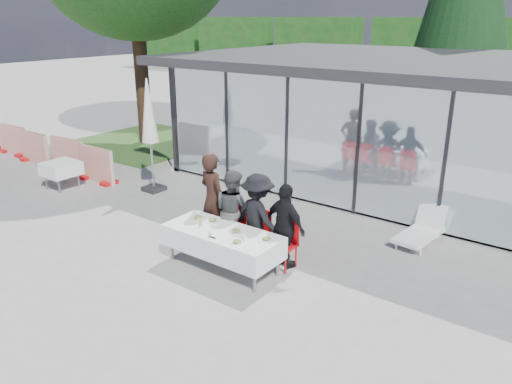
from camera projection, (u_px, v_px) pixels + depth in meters
ground at (209, 267)px, 9.43m from camera, size 90.00×90.00×0.00m
pavilion at (458, 105)px, 13.75m from camera, size 14.80×8.80×3.44m
treeline at (485, 55)px, 30.97m from camera, size 62.50×2.00×4.40m
dining_table at (223, 241)px, 9.24m from camera, size 2.26×0.96×0.75m
diner_a at (213, 199)px, 10.14m from camera, size 0.84×0.84×1.92m
diner_chair_a at (214, 218)px, 10.29m from camera, size 0.44×0.44×0.97m
diner_b at (233, 211)px, 9.87m from camera, size 1.00×1.00×1.67m
diner_chair_b at (234, 224)px, 9.99m from camera, size 0.44×0.44×0.97m
diner_c at (258, 217)px, 9.53m from camera, size 1.30×1.30×1.71m
diner_chair_c at (258, 232)px, 9.65m from camera, size 0.44×0.44×0.97m
diner_d at (285, 226)px, 9.18m from camera, size 1.15×1.15×1.64m
diner_chair_d at (286, 240)px, 9.29m from camera, size 0.44×0.44×0.97m
plate_a at (198, 218)px, 9.69m from camera, size 0.29×0.29×0.07m
plate_b at (213, 221)px, 9.55m from camera, size 0.29×0.29×0.07m
plate_c at (237, 232)px, 9.07m from camera, size 0.29×0.29×0.07m
plate_d at (266, 239)px, 8.76m from camera, size 0.29×0.29×0.07m
plate_extra at (237, 242)px, 8.65m from camera, size 0.29×0.29×0.07m
juice_bottle at (201, 222)px, 9.35m from camera, size 0.06×0.06×0.14m
drinking_glasses at (227, 236)px, 8.82m from camera, size 0.70×0.27×0.10m
folded_eyeglasses at (212, 237)px, 8.88m from camera, size 0.14×0.03×0.01m
spare_table_left at (61, 169)px, 13.56m from camera, size 0.86×0.86×0.74m
market_umbrella at (149, 118)px, 12.88m from camera, size 0.50×0.50×3.00m
construction_barriers at (24, 145)px, 16.48m from camera, size 9.40×0.60×1.00m
lounger at (422, 229)px, 10.45m from camera, size 0.73×1.39×0.72m
grass_patch at (147, 142)px, 18.76m from camera, size 5.00×5.00×0.02m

